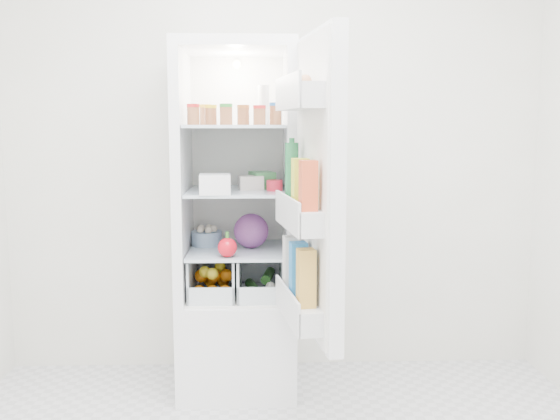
{
  "coord_description": "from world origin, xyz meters",
  "views": [
    {
      "loc": [
        -0.09,
        -2.01,
        1.39
      ],
      "look_at": [
        0.02,
        0.95,
        0.98
      ],
      "focal_mm": 40.0,
      "sensor_mm": 36.0,
      "label": 1
    }
  ],
  "objects_px": {
    "refrigerator": "(237,262)",
    "red_cabbage": "(251,231)",
    "mushroom_bowl": "(207,238)",
    "fridge_door": "(313,195)"
  },
  "relations": [
    {
      "from": "refrigerator",
      "to": "mushroom_bowl",
      "type": "xyz_separation_m",
      "value": [
        -0.17,
        0.04,
        0.12
      ]
    },
    {
      "from": "fridge_door",
      "to": "red_cabbage",
      "type": "bearing_deg",
      "value": 16.0
    },
    {
      "from": "fridge_door",
      "to": "refrigerator",
      "type": "bearing_deg",
      "value": 20.16
    },
    {
      "from": "refrigerator",
      "to": "red_cabbage",
      "type": "bearing_deg",
      "value": -26.75
    },
    {
      "from": "fridge_door",
      "to": "mushroom_bowl",
      "type": "bearing_deg",
      "value": 28.64
    },
    {
      "from": "red_cabbage",
      "to": "fridge_door",
      "type": "distance_m",
      "value": 0.7
    },
    {
      "from": "red_cabbage",
      "to": "fridge_door",
      "type": "height_order",
      "value": "fridge_door"
    },
    {
      "from": "refrigerator",
      "to": "fridge_door",
      "type": "xyz_separation_m",
      "value": [
        0.34,
        -0.63,
        0.43
      ]
    },
    {
      "from": "red_cabbage",
      "to": "fridge_door",
      "type": "xyz_separation_m",
      "value": [
        0.27,
        -0.6,
        0.26
      ]
    },
    {
      "from": "red_cabbage",
      "to": "mushroom_bowl",
      "type": "relative_size",
      "value": 1.12
    }
  ]
}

